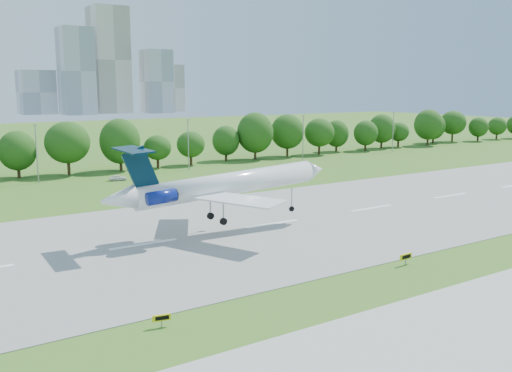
% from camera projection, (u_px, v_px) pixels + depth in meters
% --- Properties ---
extents(ground, '(600.00, 600.00, 0.00)m').
position_uv_depth(ground, '(403.00, 269.00, 62.62)').
color(ground, '#346219').
rests_on(ground, ground).
extents(runway, '(400.00, 45.00, 0.08)m').
position_uv_depth(runway, '(273.00, 224.00, 83.20)').
color(runway, gray).
rests_on(runway, ground).
extents(tree_line, '(288.40, 8.40, 10.40)m').
position_uv_depth(tree_line, '(114.00, 144.00, 137.32)').
color(tree_line, '#382314').
rests_on(tree_line, ground).
extents(light_poles, '(175.90, 0.25, 12.19)m').
position_uv_depth(light_poles, '(118.00, 148.00, 127.70)').
color(light_poles, gray).
rests_on(light_poles, ground).
extents(skyline, '(127.00, 52.00, 80.00)m').
position_uv_depth(skyline, '(106.00, 73.00, 433.23)').
color(skyline, '#B2B2B7').
rests_on(skyline, ground).
extents(airliner, '(33.91, 24.67, 11.08)m').
position_uv_depth(airliner, '(217.00, 185.00, 77.15)').
color(airliner, white).
rests_on(airliner, ground).
extents(taxi_sign_left, '(1.55, 0.50, 1.09)m').
position_uv_depth(taxi_sign_left, '(161.00, 318.00, 47.45)').
color(taxi_sign_left, gray).
rests_on(taxi_sign_left, ground).
extents(taxi_sign_centre, '(1.84, 0.32, 1.29)m').
position_uv_depth(taxi_sign_centre, '(406.00, 257.00, 64.09)').
color(taxi_sign_centre, gray).
rests_on(taxi_sign_centre, ground).
extents(service_vehicle_b, '(3.93, 2.32, 1.25)m').
position_uv_depth(service_vehicle_b, '(118.00, 178.00, 122.05)').
color(service_vehicle_b, silver).
rests_on(service_vehicle_b, ground).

